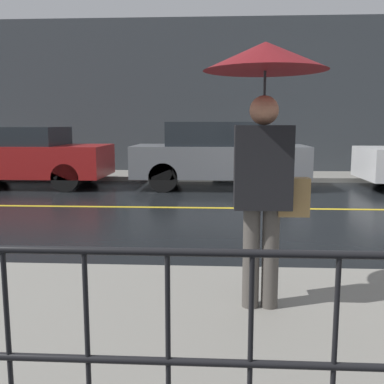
# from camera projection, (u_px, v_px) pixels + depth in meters

# --- Properties ---
(ground_plane) EXTENTS (80.00, 80.00, 0.00)m
(ground_plane) POSITION_uv_depth(u_px,v_px,m) (302.00, 209.00, 8.45)
(ground_plane) COLOR black
(sidewalk_far) EXTENTS (28.00, 1.84, 0.12)m
(sidewalk_far) POSITION_uv_depth(u_px,v_px,m) (272.00, 176.00, 13.22)
(sidewalk_far) COLOR gray
(sidewalk_far) RESTS_ON ground_plane
(lane_marking) EXTENTS (25.20, 0.12, 0.01)m
(lane_marking) POSITION_uv_depth(u_px,v_px,m) (302.00, 209.00, 8.45)
(lane_marking) COLOR gold
(lane_marking) RESTS_ON ground_plane
(building_storefront) EXTENTS (28.00, 0.30, 4.80)m
(building_storefront) POSITION_uv_depth(u_px,v_px,m) (270.00, 98.00, 13.92)
(building_storefront) COLOR #383D42
(building_storefront) RESTS_ON ground_plane
(pedestrian) EXTENTS (0.94, 0.94, 2.07)m
(pedestrian) POSITION_uv_depth(u_px,v_px,m) (265.00, 109.00, 3.40)
(pedestrian) COLOR #4C4742
(pedestrian) RESTS_ON sidewalk_near
(car_red) EXTENTS (4.04, 1.89, 1.51)m
(car_red) POSITION_uv_depth(u_px,v_px,m) (26.00, 156.00, 11.39)
(car_red) COLOR maroon
(car_red) RESTS_ON ground_plane
(car_grey) EXTENTS (4.25, 1.70, 1.63)m
(car_grey) POSITION_uv_depth(u_px,v_px,m) (218.00, 155.00, 11.11)
(car_grey) COLOR slate
(car_grey) RESTS_ON ground_plane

